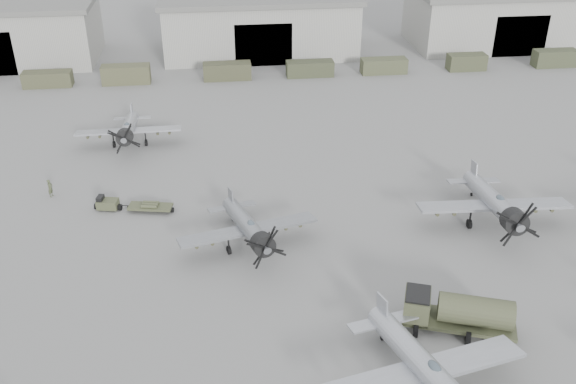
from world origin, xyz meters
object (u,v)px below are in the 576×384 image
aircraft_mid_1 (249,228)px  ground_crew (50,188)px  aircraft_far_0 (128,129)px  aircraft_mid_2 (496,204)px  fuel_tanker (458,311)px  tug_trailer (124,205)px  aircraft_near_1 (427,371)px

aircraft_mid_1 → ground_crew: size_ratio=6.67×
aircraft_far_0 → aircraft_mid_2: bearing=-32.7°
aircraft_mid_1 → aircraft_mid_2: aircraft_mid_2 is taller
aircraft_mid_1 → fuel_tanker: (13.09, -11.12, -0.42)m
fuel_tanker → tug_trailer: fuel_tanker is taller
aircraft_mid_2 → ground_crew: 39.37m
aircraft_near_1 → aircraft_mid_2: aircraft_mid_2 is taller
aircraft_mid_1 → ground_crew: (-17.52, 10.84, -1.20)m
aircraft_mid_2 → aircraft_far_0: (-31.90, 19.94, -0.32)m
fuel_tanker → aircraft_mid_1: bearing=159.5°
tug_trailer → ground_crew: ground_crew is taller
aircraft_near_1 → aircraft_far_0: 42.77m
aircraft_near_1 → aircraft_far_0: (-20.46, 37.56, -0.29)m
aircraft_mid_2 → aircraft_far_0: size_ratio=1.16×
aircraft_mid_1 → ground_crew: bearing=134.1°
aircraft_near_1 → tug_trailer: bearing=116.5°
aircraft_near_1 → tug_trailer: 31.33m
aircraft_near_1 → fuel_tanker: 6.90m
tug_trailer → ground_crew: (-6.90, 3.30, 0.35)m
aircraft_mid_2 → aircraft_far_0: aircraft_mid_2 is taller
aircraft_near_1 → fuel_tanker: size_ratio=1.65×
aircraft_near_1 → aircraft_far_0: aircraft_near_1 is taller
aircraft_near_1 → tug_trailer: (-19.74, 24.26, -1.81)m
aircraft_mid_1 → aircraft_near_1: bearing=-75.5°
aircraft_mid_1 → fuel_tanker: 17.18m
aircraft_far_0 → aircraft_mid_1: bearing=-62.2°
aircraft_near_1 → ground_crew: bearing=121.3°
aircraft_mid_1 → fuel_tanker: aircraft_mid_1 is taller
ground_crew → aircraft_near_1: bearing=-118.3°
aircraft_far_0 → tug_trailer: size_ratio=1.63×
aircraft_mid_1 → aircraft_far_0: bearing=104.5°
aircraft_far_0 → tug_trailer: (0.72, -13.29, -1.52)m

